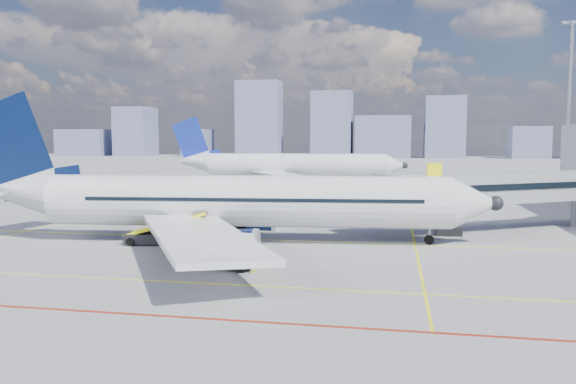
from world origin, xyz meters
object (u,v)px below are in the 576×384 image
Objects in this scene: main_aircraft at (225,202)px; cargo_dolly at (222,250)px; belt_loader at (158,236)px; ramp_worker at (253,258)px; second_aircraft at (286,165)px; baggage_tug at (229,251)px.

main_aircraft is 9.65m from cargo_dolly.
belt_loader is 12.13m from ramp_worker.
second_aircraft is at bearing 20.36° from ramp_worker.
second_aircraft is 58.84m from belt_loader.
baggage_tug is 0.57× the size of cargo_dolly.
belt_loader is 3.57× the size of ramp_worker.
cargo_dolly is (2.53, -9.10, -1.99)m from main_aircraft.
baggage_tug is at bearing -77.17° from main_aircraft.
ramp_worker is (10.49, -66.20, -2.28)m from second_aircraft.
baggage_tug is 0.36× the size of belt_loader.
second_aircraft reaches higher than ramp_worker.
cargo_dolly is 2.34m from ramp_worker.
cargo_dolly is (8.25, -65.58, -1.99)m from second_aircraft.
cargo_dolly reaches higher than ramp_worker.
second_aircraft reaches higher than belt_loader.
ramp_worker is at bearing -43.80° from belt_loader.
main_aircraft is 6.38× the size of belt_loader.
second_aircraft is at bearing 115.15° from baggage_tug.
main_aircraft is at bearing -89.23° from second_aircraft.
main_aircraft reaches higher than ramp_worker.
belt_loader is at bearing -160.27° from main_aircraft.
ramp_worker is (2.23, -0.63, -0.29)m from cargo_dolly.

